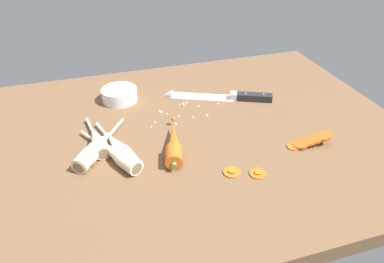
% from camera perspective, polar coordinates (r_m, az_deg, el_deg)
% --- Properties ---
extents(ground_plane, '(1.20, 0.90, 0.04)m').
position_cam_1_polar(ground_plane, '(1.00, -0.34, -1.06)').
color(ground_plane, brown).
extents(chefs_knife, '(0.33, 0.17, 0.04)m').
position_cam_1_polar(chefs_knife, '(1.16, 3.67, 5.56)').
color(chefs_knife, silver).
rests_on(chefs_knife, ground_plane).
extents(whole_carrot, '(0.08, 0.21, 0.04)m').
position_cam_1_polar(whole_carrot, '(0.91, -2.89, -1.95)').
color(whole_carrot, '#D6601E').
rests_on(whole_carrot, ground_plane).
extents(parsnip_front, '(0.15, 0.21, 0.04)m').
position_cam_1_polar(parsnip_front, '(0.93, -15.04, -2.63)').
color(parsnip_front, beige).
rests_on(parsnip_front, ground_plane).
extents(parsnip_mid_left, '(0.06, 0.20, 0.04)m').
position_cam_1_polar(parsnip_mid_left, '(0.96, -14.67, -1.34)').
color(parsnip_mid_left, beige).
rests_on(parsnip_mid_left, ground_plane).
extents(parsnip_mid_right, '(0.09, 0.22, 0.04)m').
position_cam_1_polar(parsnip_mid_right, '(0.92, -11.42, -2.53)').
color(parsnip_mid_right, beige).
rests_on(parsnip_mid_right, ground_plane).
extents(parsnip_back, '(0.13, 0.22, 0.04)m').
position_cam_1_polar(parsnip_back, '(0.90, -11.72, -3.53)').
color(parsnip_back, beige).
rests_on(parsnip_back, ground_plane).
extents(parsnip_outer, '(0.12, 0.17, 0.04)m').
position_cam_1_polar(parsnip_outer, '(0.94, -14.46, -2.10)').
color(parsnip_outer, beige).
rests_on(parsnip_outer, ground_plane).
extents(carrot_slice_stack, '(0.12, 0.04, 0.04)m').
position_cam_1_polar(carrot_slice_stack, '(0.98, 18.05, -1.40)').
color(carrot_slice_stack, '#D6601E').
rests_on(carrot_slice_stack, ground_plane).
extents(carrot_slice_stray_near, '(0.04, 0.04, 0.01)m').
position_cam_1_polar(carrot_slice_stray_near, '(0.86, 6.30, -6.29)').
color(carrot_slice_stray_near, '#D6601E').
rests_on(carrot_slice_stray_near, ground_plane).
extents(carrot_slice_stray_mid, '(0.04, 0.04, 0.01)m').
position_cam_1_polar(carrot_slice_stray_mid, '(0.86, 10.33, -6.43)').
color(carrot_slice_stray_mid, '#D6601E').
rests_on(carrot_slice_stray_mid, ground_plane).
extents(prep_bowl, '(0.11, 0.11, 0.04)m').
position_cam_1_polar(prep_bowl, '(1.16, -11.34, 5.75)').
color(prep_bowl, white).
rests_on(prep_bowl, ground_plane).
extents(mince_crumbs, '(0.23, 0.12, 0.01)m').
position_cam_1_polar(mince_crumbs, '(1.08, -1.72, 3.19)').
color(mince_crumbs, silver).
rests_on(mince_crumbs, ground_plane).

